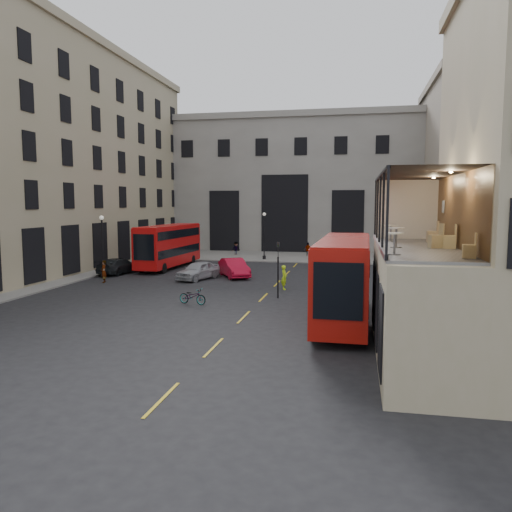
% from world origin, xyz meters
% --- Properties ---
extents(ground, '(140.00, 140.00, 0.00)m').
position_xyz_m(ground, '(0.00, 0.00, 0.00)').
color(ground, black).
rests_on(ground, ground).
extents(host_frontage, '(3.00, 11.00, 4.50)m').
position_xyz_m(host_frontage, '(6.50, 0.00, 2.25)').
color(host_frontage, tan).
rests_on(host_frontage, ground).
extents(cafe_floor, '(3.00, 10.00, 0.10)m').
position_xyz_m(cafe_floor, '(6.50, 0.00, 4.55)').
color(cafe_floor, slate).
rests_on(cafe_floor, host_frontage).
extents(building_left, '(14.60, 50.60, 22.00)m').
position_xyz_m(building_left, '(-26.96, 20.00, 11.38)').
color(building_left, tan).
rests_on(building_left, ground).
extents(gateway, '(35.00, 10.60, 18.00)m').
position_xyz_m(gateway, '(-5.00, 47.99, 9.39)').
color(gateway, gray).
rests_on(gateway, ground).
extents(building_right, '(16.60, 18.60, 20.00)m').
position_xyz_m(building_right, '(20.00, 39.97, 10.39)').
color(building_right, gray).
rests_on(building_right, ground).
extents(pavement_far, '(40.00, 12.00, 0.12)m').
position_xyz_m(pavement_far, '(-6.00, 38.00, 0.06)').
color(pavement_far, slate).
rests_on(pavement_far, ground).
extents(pavement_left, '(8.00, 48.00, 0.12)m').
position_xyz_m(pavement_left, '(-22.00, 12.00, 0.06)').
color(pavement_left, slate).
rests_on(pavement_left, ground).
extents(traffic_light_near, '(0.16, 0.20, 3.80)m').
position_xyz_m(traffic_light_near, '(-1.00, 12.00, 2.42)').
color(traffic_light_near, black).
rests_on(traffic_light_near, ground).
extents(traffic_light_far, '(0.16, 0.20, 3.80)m').
position_xyz_m(traffic_light_far, '(-15.00, 28.00, 2.42)').
color(traffic_light_far, black).
rests_on(traffic_light_far, ground).
extents(street_lamp_a, '(0.36, 0.36, 5.33)m').
position_xyz_m(street_lamp_a, '(-17.00, 18.00, 2.39)').
color(street_lamp_a, black).
rests_on(street_lamp_a, ground).
extents(street_lamp_b, '(0.36, 0.36, 5.33)m').
position_xyz_m(street_lamp_b, '(-6.00, 34.00, 2.39)').
color(street_lamp_b, black).
rests_on(street_lamp_b, ground).
extents(bus_near, '(2.82, 11.30, 4.49)m').
position_xyz_m(bus_near, '(3.50, 5.95, 2.52)').
color(bus_near, '#A4120B').
rests_on(bus_near, ground).
extents(bus_far, '(2.98, 10.72, 4.23)m').
position_xyz_m(bus_far, '(-13.92, 25.41, 2.38)').
color(bus_far, red).
rests_on(bus_far, ground).
extents(car_a, '(3.16, 4.84, 1.53)m').
position_xyz_m(car_a, '(-8.83, 18.87, 0.77)').
color(car_a, '#A2A4AA').
rests_on(car_a, ground).
extents(car_b, '(3.86, 5.05, 1.60)m').
position_xyz_m(car_b, '(-6.23, 20.85, 0.80)').
color(car_b, '#B80B27').
rests_on(car_b, ground).
extents(car_c, '(2.77, 5.18, 1.43)m').
position_xyz_m(car_c, '(-16.90, 20.71, 0.71)').
color(car_c, black).
rests_on(car_c, ground).
extents(bicycle, '(2.02, 1.12, 1.01)m').
position_xyz_m(bicycle, '(-5.98, 8.93, 0.50)').
color(bicycle, gray).
rests_on(bicycle, ground).
extents(cyclist, '(0.62, 0.76, 1.81)m').
position_xyz_m(cyclist, '(-1.07, 15.38, 0.91)').
color(cyclist, '#CDFF1A').
rests_on(cyclist, ground).
extents(pedestrian_a, '(0.88, 0.73, 1.65)m').
position_xyz_m(pedestrian_a, '(-18.28, 34.98, 0.83)').
color(pedestrian_a, gray).
rests_on(pedestrian_a, ground).
extents(pedestrian_b, '(1.20, 1.21, 1.68)m').
position_xyz_m(pedestrian_b, '(-10.29, 38.34, 0.84)').
color(pedestrian_b, gray).
rests_on(pedestrian_b, ground).
extents(pedestrian_c, '(1.09, 0.73, 1.71)m').
position_xyz_m(pedestrian_c, '(-1.48, 38.29, 0.86)').
color(pedestrian_c, gray).
rests_on(pedestrian_c, ground).
extents(pedestrian_d, '(0.86, 0.95, 1.63)m').
position_xyz_m(pedestrian_d, '(3.31, 37.63, 0.81)').
color(pedestrian_d, gray).
rests_on(pedestrian_d, ground).
extents(pedestrian_e, '(0.62, 0.76, 1.80)m').
position_xyz_m(pedestrian_e, '(-15.76, 15.76, 0.90)').
color(pedestrian_e, gray).
rests_on(pedestrian_e, ground).
extents(cafe_table_near, '(0.60, 0.60, 0.75)m').
position_xyz_m(cafe_table_near, '(5.38, -3.10, 5.10)').
color(cafe_table_near, white).
rests_on(cafe_table_near, cafe_floor).
extents(cafe_table_mid, '(0.63, 0.63, 0.79)m').
position_xyz_m(cafe_table_mid, '(5.65, -0.21, 5.12)').
color(cafe_table_mid, white).
rests_on(cafe_table_mid, cafe_floor).
extents(cafe_table_far, '(0.60, 0.60, 0.75)m').
position_xyz_m(cafe_table_far, '(5.65, 3.16, 5.09)').
color(cafe_table_far, beige).
rests_on(cafe_table_far, cafe_floor).
extents(cafe_chair_a, '(0.45, 0.45, 0.81)m').
position_xyz_m(cafe_chair_a, '(7.66, -3.74, 4.85)').
color(cafe_chair_a, '#DCBF7F').
rests_on(cafe_chair_a, cafe_floor).
extents(cafe_chair_b, '(0.55, 0.55, 0.97)m').
position_xyz_m(cafe_chair_b, '(7.18, -0.08, 4.89)').
color(cafe_chair_b, tan).
rests_on(cafe_chair_b, cafe_floor).
extents(cafe_chair_c, '(0.52, 0.52, 0.95)m').
position_xyz_m(cafe_chair_c, '(7.67, -0.23, 4.89)').
color(cafe_chair_c, tan).
rests_on(cafe_chair_c, cafe_floor).
extents(cafe_chair_d, '(0.48, 0.48, 0.95)m').
position_xyz_m(cafe_chair_d, '(7.49, 2.98, 4.89)').
color(cafe_chair_d, tan).
rests_on(cafe_chair_d, cafe_floor).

